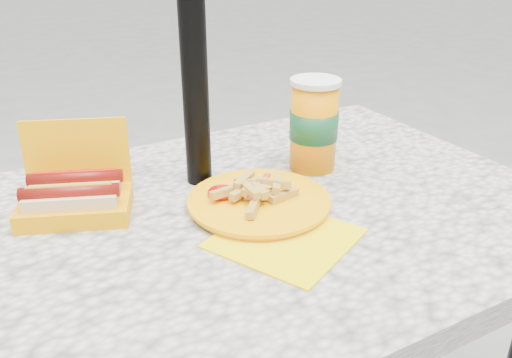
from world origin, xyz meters
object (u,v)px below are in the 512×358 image
umbrella_pole (191,0)px  fries_plate (260,203)px  soda_cup (314,125)px  hotdog_box (75,196)px

umbrella_pole → fries_plate: umbrella_pole is taller
umbrella_pole → soda_cup: umbrella_pole is taller
hotdog_box → fries_plate: size_ratio=0.59×
hotdog_box → soda_cup: soda_cup is taller
umbrella_pole → hotdog_box: (-0.25, -0.02, -0.32)m
fries_plate → soda_cup: bearing=29.7°
fries_plate → soda_cup: (0.19, 0.11, 0.08)m
hotdog_box → soda_cup: (0.48, -0.04, 0.06)m
fries_plate → soda_cup: soda_cup is taller
umbrella_pole → soda_cup: bearing=-13.8°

